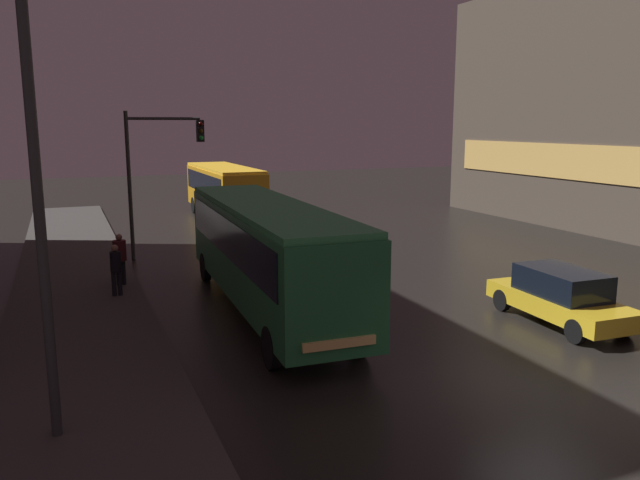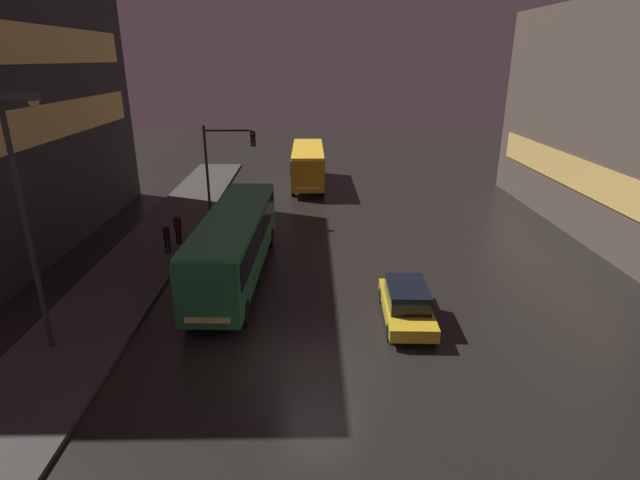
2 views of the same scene
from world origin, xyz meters
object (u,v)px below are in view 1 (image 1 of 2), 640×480
(bus_far, at_px, (224,187))
(bus_near, at_px, (267,246))
(pedestrian_mid, at_px, (120,254))
(pedestrian_near, at_px, (116,266))
(car_taxi, at_px, (561,296))
(traffic_light_main, at_px, (156,160))
(street_lamp_sidewalk, at_px, (45,104))

(bus_far, bearing_deg, bus_near, 79.73)
(pedestrian_mid, bearing_deg, pedestrian_near, -175.17)
(car_taxi, bearing_deg, traffic_light_main, -52.89)
(bus_near, relative_size, pedestrian_mid, 6.66)
(bus_near, height_order, pedestrian_mid, bus_near)
(car_taxi, height_order, street_lamp_sidewalk, street_lamp_sidewalk)
(bus_near, height_order, bus_far, bus_near)
(pedestrian_near, distance_m, pedestrian_mid, 1.39)
(pedestrian_mid, bearing_deg, bus_far, -11.78)
(car_taxi, xyz_separation_m, pedestrian_mid, (-11.08, 8.53, 0.43))
(bus_near, distance_m, street_lamp_sidewalk, 9.09)
(bus_near, relative_size, bus_far, 1.23)
(street_lamp_sidewalk, bearing_deg, traffic_light_main, 75.89)
(car_taxi, bearing_deg, bus_far, -77.64)
(traffic_light_main, bearing_deg, pedestrian_near, -110.41)
(pedestrian_mid, bearing_deg, bus_near, -123.79)
(bus_near, xyz_separation_m, pedestrian_near, (-4.04, 2.97, -0.90))
(pedestrian_mid, bearing_deg, street_lamp_sidewalk, -174.79)
(bus_far, relative_size, street_lamp_sidewalk, 1.08)
(car_taxi, relative_size, pedestrian_near, 2.76)
(car_taxi, relative_size, street_lamp_sidewalk, 0.52)
(bus_far, bearing_deg, street_lamp_sidewalk, 69.90)
(car_taxi, relative_size, pedestrian_mid, 2.59)
(bus_near, bearing_deg, traffic_light_main, -76.04)
(traffic_light_main, xyz_separation_m, street_lamp_sidewalk, (-3.77, -14.98, 1.76))
(bus_near, relative_size, pedestrian_near, 7.08)
(pedestrian_near, bearing_deg, car_taxi, -106.91)
(pedestrian_near, bearing_deg, traffic_light_main, -5.01)
(traffic_light_main, bearing_deg, street_lamp_sidewalk, -104.11)
(car_taxi, xyz_separation_m, pedestrian_near, (-11.32, 7.16, 0.32))
(bus_far, distance_m, pedestrian_mid, 15.75)
(street_lamp_sidewalk, bearing_deg, pedestrian_near, 80.26)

